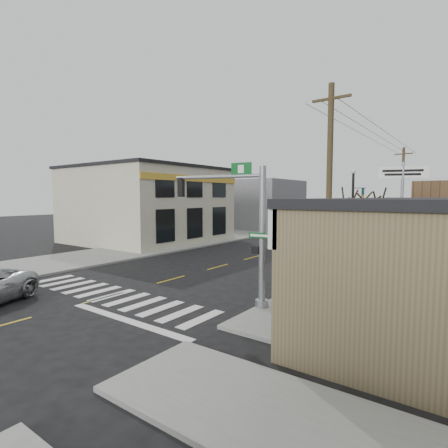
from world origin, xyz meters
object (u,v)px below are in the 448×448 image
Objects in this scene: guide_sign at (347,252)px; utility_pole_near at (329,195)px; utility_pole_far at (402,196)px; traffic_signal_pole at (248,220)px; fire_hydrant at (316,274)px; lamp_post at (353,209)px; dance_center_sign at (402,186)px; bare_tree at (364,196)px.

utility_pole_near is at bearing -90.88° from guide_sign.
traffic_signal_pole is at bearing -88.35° from utility_pole_far.
fire_hydrant is 0.11× the size of lamp_post.
utility_pole_far reaches higher than traffic_signal_pole.
fire_hydrant is at bearing 143.27° from guide_sign.
utility_pole_near is at bearing -64.03° from fire_hydrant.
utility_pole_near reaches higher than guide_sign.
lamp_post is 0.91× the size of dance_center_sign.
bare_tree is 18.05m from utility_pole_far.
utility_pole_far is at bearing 94.23° from utility_pole_near.
fire_hydrant is (-1.86, 1.31, -1.41)m from guide_sign.
fire_hydrant is 0.10× the size of dance_center_sign.
guide_sign is at bearing 136.49° from bare_tree.
traffic_signal_pole is 8.82× the size of fire_hydrant.
guide_sign is 0.33× the size of utility_pole_near.
guide_sign is (2.63, 3.90, -1.50)m from traffic_signal_pole.
traffic_signal_pole is 2.02× the size of guide_sign.
traffic_signal_pole reaches higher than guide_sign.
bare_tree is at bearing -37.87° from fire_hydrant.
guide_sign is at bearing -35.17° from fire_hydrant.
traffic_signal_pole is at bearing -137.38° from bare_tree.
bare_tree is (2.66, -2.07, 3.83)m from fire_hydrant.
traffic_signal_pole reaches higher than fire_hydrant.
traffic_signal_pole is 1.03× the size of bare_tree.
utility_pole_far is (-1.07, 6.75, -0.66)m from dance_center_sign.
fire_hydrant is 5.10m from bare_tree.
fire_hydrant is 0.08× the size of utility_pole_far.
guide_sign is at bearing 48.60° from traffic_signal_pole.
lamp_post is 0.71× the size of utility_pole_far.
traffic_signal_pole is at bearing -125.56° from guide_sign.
dance_center_sign is at bearing 92.14° from bare_tree.
fire_hydrant is (0.77, 5.22, -2.91)m from traffic_signal_pole.
dance_center_sign is 11.27m from bare_tree.
bare_tree is at bearing -90.60° from lamp_post.
traffic_signal_pole is 14.79m from dance_center_sign.
utility_pole_near is (1.87, -9.86, 0.80)m from lamp_post.
utility_pole_near is at bearing 19.06° from traffic_signal_pole.
dance_center_sign is (2.24, 9.17, 4.53)m from fire_hydrant.
dance_center_sign is at bearing -74.10° from utility_pole_far.
lamp_post is at bearing 78.54° from traffic_signal_pole.
utility_pole_far is (1.14, 9.95, 0.81)m from lamp_post.
utility_pole_far is (-1.49, 17.99, 0.05)m from bare_tree.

